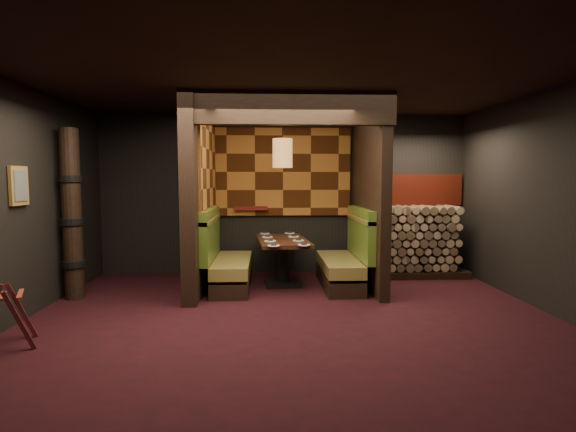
% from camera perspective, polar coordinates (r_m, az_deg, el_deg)
% --- Properties ---
extents(floor, '(6.50, 5.50, 0.02)m').
position_cam_1_polar(floor, '(5.59, 0.63, -13.08)').
color(floor, black).
rests_on(floor, ground).
extents(ceiling, '(6.50, 5.50, 0.02)m').
position_cam_1_polar(ceiling, '(5.44, 0.66, 17.05)').
color(ceiling, black).
rests_on(ceiling, ground).
extents(wall_back, '(6.50, 0.02, 2.85)m').
position_cam_1_polar(wall_back, '(8.08, -0.48, 2.81)').
color(wall_back, black).
rests_on(wall_back, ground).
extents(wall_front, '(6.50, 0.02, 2.85)m').
position_cam_1_polar(wall_front, '(2.58, 4.17, -1.47)').
color(wall_front, black).
rests_on(wall_front, ground).
extents(wall_left, '(0.02, 5.50, 2.85)m').
position_cam_1_polar(wall_left, '(6.08, -31.72, 1.44)').
color(wall_left, black).
rests_on(wall_left, ground).
extents(wall_right, '(0.02, 5.50, 2.85)m').
position_cam_1_polar(wall_right, '(6.40, 31.22, 1.59)').
color(wall_right, black).
rests_on(wall_right, ground).
extents(partition_left, '(0.20, 2.20, 2.85)m').
position_cam_1_polar(partition_left, '(7.04, -11.18, 2.43)').
color(partition_left, black).
rests_on(partition_left, floor).
extents(partition_right, '(0.15, 2.10, 2.85)m').
position_cam_1_polar(partition_right, '(7.20, 10.26, 2.49)').
color(partition_right, black).
rests_on(partition_right, floor).
extents(header_beam, '(2.85, 0.18, 0.44)m').
position_cam_1_polar(header_beam, '(6.09, 0.03, 13.54)').
color(header_beam, black).
rests_on(header_beam, partition_left).
extents(tapa_back_panel, '(2.40, 0.06, 1.55)m').
position_cam_1_polar(tapa_back_panel, '(8.02, -0.65, 5.62)').
color(tapa_back_panel, '#A06124').
rests_on(tapa_back_panel, wall_back).
extents(tapa_side_panel, '(0.04, 1.85, 1.45)m').
position_cam_1_polar(tapa_side_panel, '(7.20, -10.08, 5.88)').
color(tapa_side_panel, '#A06124').
rests_on(tapa_side_panel, partition_left).
extents(lacquer_shelf, '(0.60, 0.12, 0.07)m').
position_cam_1_polar(lacquer_shelf, '(7.98, -4.76, 1.01)').
color(lacquer_shelf, '#5E1816').
rests_on(lacquer_shelf, wall_back).
extents(booth_bench_left, '(0.68, 1.60, 1.14)m').
position_cam_1_polar(booth_bench_left, '(7.11, -7.94, -5.83)').
color(booth_bench_left, black).
rests_on(booth_bench_left, floor).
extents(booth_bench_right, '(0.68, 1.60, 1.14)m').
position_cam_1_polar(booth_bench_right, '(7.19, 7.34, -5.70)').
color(booth_bench_right, black).
rests_on(booth_bench_right, floor).
extents(dining_table, '(0.89, 1.47, 0.74)m').
position_cam_1_polar(dining_table, '(7.21, -0.70, -4.79)').
color(dining_table, black).
rests_on(dining_table, floor).
extents(place_settings, '(0.75, 1.65, 0.03)m').
position_cam_1_polar(place_settings, '(7.17, -0.70, -2.85)').
color(place_settings, white).
rests_on(place_settings, dining_table).
extents(pendant_lamp, '(0.31, 0.31, 0.98)m').
position_cam_1_polar(pendant_lamp, '(7.07, -0.70, 7.98)').
color(pendant_lamp, olive).
rests_on(pendant_lamp, ceiling).
extents(framed_picture, '(0.05, 0.36, 0.46)m').
position_cam_1_polar(framed_picture, '(6.14, -30.99, 3.32)').
color(framed_picture, olive).
rests_on(framed_picture, wall_left).
extents(luggage_rack, '(0.72, 0.63, 0.66)m').
position_cam_1_polar(luggage_rack, '(5.45, -32.41, -10.63)').
color(luggage_rack, '#3F1114').
rests_on(luggage_rack, floor).
extents(totem_column, '(0.31, 0.31, 2.40)m').
position_cam_1_polar(totem_column, '(6.99, -25.75, 0.06)').
color(totem_column, black).
rests_on(totem_column, floor).
extents(firewood_stack, '(1.73, 0.70, 1.22)m').
position_cam_1_polar(firewood_stack, '(8.16, 15.91, -3.09)').
color(firewood_stack, black).
rests_on(firewood_stack, floor).
extents(mosaic_header, '(1.83, 0.10, 0.56)m').
position_cam_1_polar(mosaic_header, '(8.40, 15.34, 3.26)').
color(mosaic_header, maroon).
rests_on(mosaic_header, wall_back).
extents(bay_front_post, '(0.08, 0.08, 2.85)m').
position_cam_1_polar(bay_front_post, '(7.47, 10.49, 2.57)').
color(bay_front_post, black).
rests_on(bay_front_post, floor).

